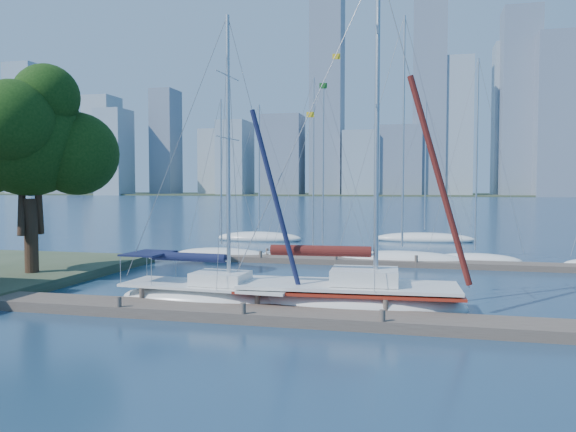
# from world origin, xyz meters

# --- Properties ---
(ground) EXTENTS (700.00, 700.00, 0.00)m
(ground) POSITION_xyz_m (0.00, 0.00, 0.00)
(ground) COLOR navy
(ground) RESTS_ON ground
(near_dock) EXTENTS (26.00, 2.00, 0.40)m
(near_dock) POSITION_xyz_m (0.00, 0.00, 0.20)
(near_dock) COLOR #4D4138
(near_dock) RESTS_ON ground
(far_dock) EXTENTS (30.00, 1.80, 0.36)m
(far_dock) POSITION_xyz_m (2.00, 16.00, 0.18)
(far_dock) COLOR #4D4138
(far_dock) RESTS_ON ground
(far_shore) EXTENTS (800.00, 100.00, 1.50)m
(far_shore) POSITION_xyz_m (0.00, 320.00, 0.00)
(far_shore) COLOR #38472D
(far_shore) RESTS_ON ground
(tree) EXTENTS (8.29, 7.58, 11.22)m
(tree) POSITION_xyz_m (-13.63, 5.29, 7.60)
(tree) COLOR black
(tree) RESTS_ON ground
(sailboat_navy) EXTENTS (8.06, 3.12, 12.53)m
(sailboat_navy) POSITION_xyz_m (-2.41, 1.85, 1.01)
(sailboat_navy) COLOR silver
(sailboat_navy) RESTS_ON ground
(sailboat_maroon) EXTENTS (9.53, 3.54, 14.39)m
(sailboat_maroon) POSITION_xyz_m (3.44, 2.24, 1.05)
(sailboat_maroon) COLOR silver
(sailboat_maroon) RESTS_ON ground
(bg_boat_0) EXTENTS (7.11, 4.78, 11.43)m
(bg_boat_0) POSITION_xyz_m (-7.38, 17.00, 0.24)
(bg_boat_0) COLOR silver
(bg_boat_0) RESTS_ON ground
(bg_boat_1) EXTENTS (7.57, 2.98, 12.83)m
(bg_boat_1) POSITION_xyz_m (-1.03, 18.12, 0.24)
(bg_boat_1) COLOR silver
(bg_boat_1) RESTS_ON ground
(bg_boat_2) EXTENTS (7.33, 4.43, 12.58)m
(bg_boat_2) POSITION_xyz_m (-0.39, 18.37, 0.25)
(bg_boat_2) COLOR silver
(bg_boat_2) RESTS_ON ground
(bg_boat_3) EXTENTS (8.61, 4.85, 16.30)m
(bg_boat_3) POSITION_xyz_m (5.09, 16.88, 0.31)
(bg_boat_3) COLOR silver
(bg_boat_3) RESTS_ON ground
(bg_boat_4) EXTENTS (5.89, 2.03, 13.54)m
(bg_boat_4) POSITION_xyz_m (9.72, 18.02, 0.27)
(bg_boat_4) COLOR silver
(bg_boat_4) RESTS_ON ground
(bg_boat_6) EXTENTS (8.31, 3.39, 12.93)m
(bg_boat_6) POSITION_xyz_m (-8.35, 29.76, 0.28)
(bg_boat_6) COLOR silver
(bg_boat_6) RESTS_ON ground
(bg_boat_7) EXTENTS (9.15, 5.90, 13.06)m
(bg_boat_7) POSITION_xyz_m (6.61, 32.63, 0.27)
(bg_boat_7) COLOR silver
(bg_boat_7) RESTS_ON ground
(skyline) EXTENTS (502.82, 51.31, 119.57)m
(skyline) POSITION_xyz_m (23.24, 290.54, 35.50)
(skyline) COLOR gray
(skyline) RESTS_ON ground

